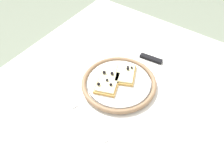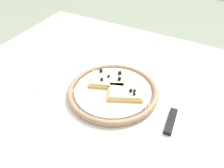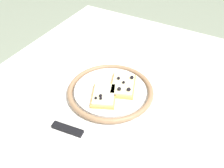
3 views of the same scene
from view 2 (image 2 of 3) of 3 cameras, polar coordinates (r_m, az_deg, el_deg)
dining_table at (r=0.81m, az=-1.73°, el=-6.22°), size 0.96×0.84×0.71m
plate at (r=0.73m, az=0.16°, el=-1.78°), size 0.27×0.27×0.02m
pizza_slice_near at (r=0.75m, az=-0.95°, el=1.03°), size 0.13×0.11×0.03m
pizza_slice_far at (r=0.71m, az=2.91°, el=-2.05°), size 0.12×0.11×0.03m
knife at (r=0.70m, az=13.75°, el=-6.45°), size 0.05×0.24×0.01m
fork at (r=0.82m, az=-10.97°, el=1.84°), size 0.07×0.20×0.00m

